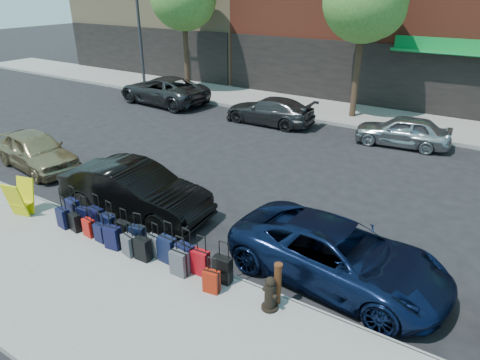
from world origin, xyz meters
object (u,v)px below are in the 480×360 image
Objects in this scene: car_far_0 at (163,90)px; car_far_2 at (403,131)px; bollard at (278,283)px; display_rack at (20,198)px; streetlight at (140,11)px; car_near_1 at (135,191)px; tree_center at (368,2)px; suitcase_front_5 at (138,236)px; car_far_1 at (269,111)px; car_near_0 at (36,150)px; car_near_2 at (338,255)px; fire_hydrant at (270,294)px.

car_far_0 is 1.44× the size of car_far_2.
display_rack reaches higher than bollard.
display_rack is 0.27× the size of car_far_2.
streetlight is 2.12× the size of car_far_2.
car_near_1 reaches higher than display_rack.
suitcase_front_5 is at bearing -92.75° from tree_center.
display_rack is (-7.87, -0.61, 0.02)m from bollard.
car_far_1 reaches higher than suitcase_front_5.
car_near_1 is (5.56, -0.57, 0.08)m from car_near_0.
car_near_0 is at bearing -63.67° from streetlight.
bollard reaches higher than suitcase_front_5.
tree_center reaches higher than bollard.
car_near_2 is at bearing -72.88° from tree_center.
car_far_2 reaches higher than bollard.
bollard is at bearing -108.63° from car_near_1.
car_near_0 is at bearing -54.33° from car_far_2.
streetlight is at bearing 60.19° from car_near_2.
car_near_0 is 9.82m from car_far_0.
bollard is 0.19× the size of car_near_2.
tree_center is at bearing -139.48° from car_far_2.
tree_center is 7.62× the size of bollard.
fire_hydrant is (16.62, -13.76, -4.16)m from streetlight.
car_far_0 is at bearing 119.29° from suitcase_front_5.
car_far_0 is 6.89m from car_far_1.
car_far_2 is at bearing 62.55° from suitcase_front_5.
suitcase_front_5 is at bearing -23.79° from car_far_2.
car_far_1 is at bearing -137.78° from tree_center.
car_far_1 reaches higher than fire_hydrant.
tree_center is 16.26m from display_rack.
suitcase_front_5 is 0.25× the size of car_far_2.
streetlight is at bearing 34.27° from car_near_0.
tree_center is 13.48m from streetlight.
car_near_1 is at bearing -87.86° from car_near_0.
car_near_0 is at bearing -173.12° from fire_hydrant.
suitcase_front_5 is 0.19× the size of car_near_2.
streetlight is (-13.44, -0.70, -0.75)m from tree_center.
car_far_1 is at bearing 92.89° from car_far_0.
bollard is (16.66, -13.53, -4.02)m from streetlight.
tree_center reaches higher than car_near_1.
car_far_1 is (10.20, -2.24, -4.03)m from streetlight.
car_far_2 is (13.03, 0.09, -0.11)m from car_far_0.
streetlight reaches higher than car_near_1.
car_near_0 reaches higher than car_far_1.
car_far_0 is (-9.44, 11.46, 0.31)m from suitcase_front_5.
car_far_0 reaches higher than car_near_2.
car_near_1 reaches higher than car_near_0.
car_far_2 is (2.91, -2.71, -4.77)m from tree_center.
car_near_2 is (11.59, -0.35, 0.01)m from car_near_0.
car_near_1 is 1.22× the size of car_far_2.
car_near_1 is at bearing 165.92° from bollard.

